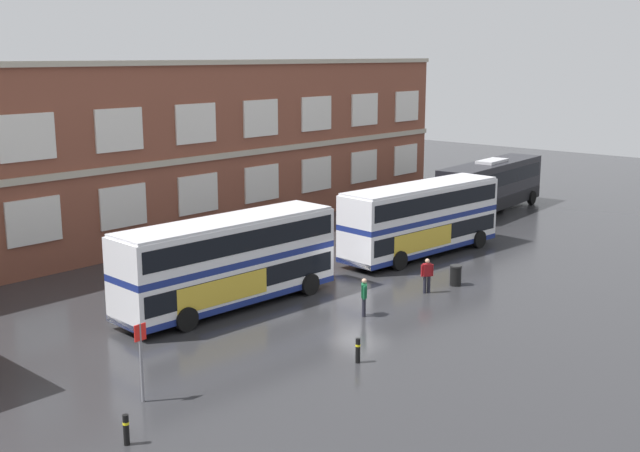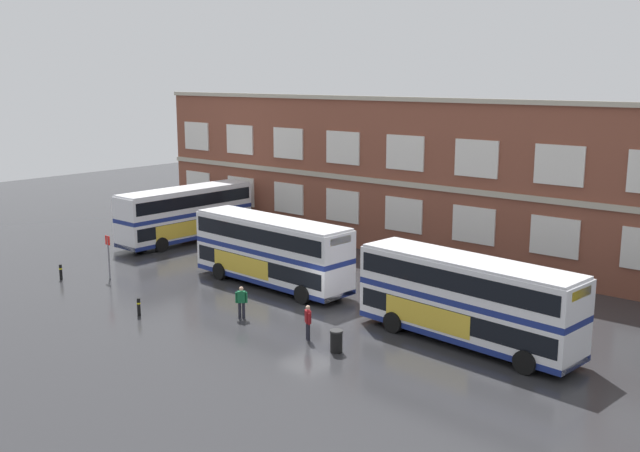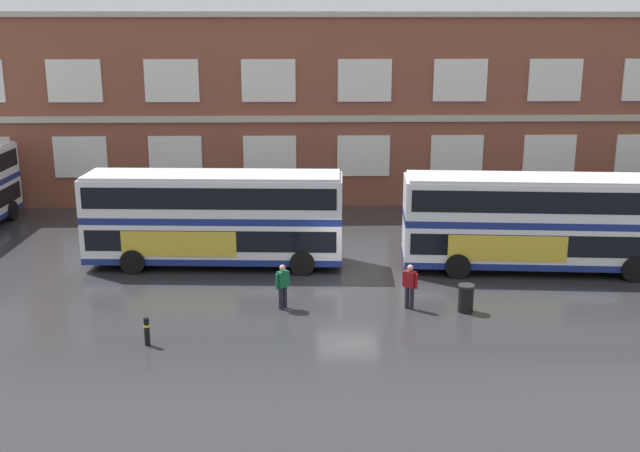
{
  "view_description": "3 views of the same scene",
  "coord_description": "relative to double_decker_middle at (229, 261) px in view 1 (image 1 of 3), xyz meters",
  "views": [
    {
      "loc": [
        -28.46,
        -22.83,
        11.23
      ],
      "look_at": [
        -0.45,
        2.13,
        3.05
      ],
      "focal_mm": 44.4,
      "sensor_mm": 36.0,
      "label": 1
    },
    {
      "loc": [
        24.08,
        -27.22,
        12.3
      ],
      "look_at": [
        -1.07,
        2.2,
        4.36
      ],
      "focal_mm": 41.36,
      "sensor_mm": 36.0,
      "label": 2
    },
    {
      "loc": [
        -1.84,
        -28.43,
        10.1
      ],
      "look_at": [
        -1.05,
        2.16,
        1.97
      ],
      "focal_mm": 42.23,
      "sensor_mm": 36.0,
      "label": 3
    }
  ],
  "objects": [
    {
      "name": "safety_bollard_west",
      "position": [
        -10.74,
        -7.47,
        -1.66
      ],
      "size": [
        0.19,
        0.19,
        0.95
      ],
      "color": "black",
      "rests_on": "ground"
    },
    {
      "name": "safety_bollard_east",
      "position": [
        -1.31,
        -8.55,
        -1.66
      ],
      "size": [
        0.19,
        0.19,
        0.95
      ],
      "color": "black",
      "rests_on": "ground"
    },
    {
      "name": "waiting_passenger",
      "position": [
        7.72,
        -5.48,
        -1.22
      ],
      "size": [
        0.57,
        0.46,
        1.7
      ],
      "color": "black",
      "rests_on": "ground"
    },
    {
      "name": "double_decker_far",
      "position": [
        13.61,
        -1.05,
        0.0
      ],
      "size": [
        11.18,
        3.56,
        4.07
      ],
      "color": "silver",
      "rests_on": "ground"
    },
    {
      "name": "bus_stand_flag",
      "position": [
        -8.66,
        -5.4,
        -0.51
      ],
      "size": [
        0.44,
        0.1,
        2.7
      ],
      "color": "slate",
      "rests_on": "ground"
    },
    {
      "name": "ground_plane",
      "position": [
        5.58,
        -1.06,
        -2.15
      ],
      "size": [
        120.0,
        120.0,
        0.0
      ],
      "primitive_type": "plane",
      "color": "#2B2B2D"
    },
    {
      "name": "second_passenger",
      "position": [
        3.05,
        -5.35,
        -1.22
      ],
      "size": [
        0.55,
        0.49,
        1.7
      ],
      "color": "black",
      "rests_on": "ground"
    },
    {
      "name": "touring_coach",
      "position": [
        27.53,
        2.45,
        -0.24
      ],
      "size": [
        12.16,
        3.59,
        3.8
      ],
      "color": "black",
      "rests_on": "ground"
    },
    {
      "name": "station_litter_bin",
      "position": [
        9.74,
        -5.83,
        -1.63
      ],
      "size": [
        0.6,
        0.6,
        1.03
      ],
      "color": "black",
      "rests_on": "ground"
    },
    {
      "name": "brick_terminal_building",
      "position": [
        4.65,
        14.92,
        3.15
      ],
      "size": [
        53.43,
        8.19,
        10.89
      ],
      "color": "brown",
      "rests_on": "ground"
    },
    {
      "name": "double_decker_middle",
      "position": [
        0.0,
        0.0,
        0.0
      ],
      "size": [
        11.12,
        3.3,
        4.07
      ],
      "color": "silver",
      "rests_on": "ground"
    }
  ]
}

